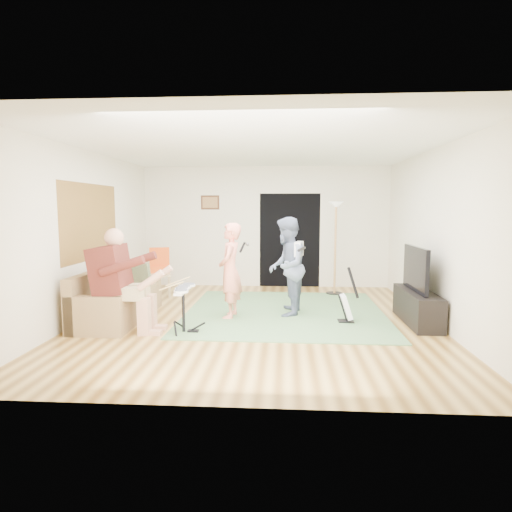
% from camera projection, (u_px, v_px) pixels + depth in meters
% --- Properties ---
extents(floor, '(6.00, 6.00, 0.00)m').
position_uv_depth(floor, '(257.00, 320.00, 6.80)').
color(floor, brown).
rests_on(floor, ground).
extents(walls, '(5.50, 6.00, 2.70)m').
position_uv_depth(walls, '(257.00, 236.00, 6.65)').
color(walls, beige).
rests_on(walls, floor).
extents(ceiling, '(6.00, 6.00, 0.00)m').
position_uv_depth(ceiling, '(257.00, 147.00, 6.50)').
color(ceiling, white).
rests_on(ceiling, walls).
extents(window_blinds, '(0.00, 2.05, 2.05)m').
position_uv_depth(window_blinds, '(91.00, 222.00, 7.01)').
color(window_blinds, olive).
rests_on(window_blinds, walls).
extents(doorway, '(2.10, 0.00, 2.10)m').
position_uv_depth(doorway, '(290.00, 240.00, 9.61)').
color(doorway, black).
rests_on(doorway, walls).
extents(picture_frame, '(0.42, 0.03, 0.32)m').
position_uv_depth(picture_frame, '(210.00, 202.00, 9.64)').
color(picture_frame, '#3F2314').
rests_on(picture_frame, walls).
extents(area_rug, '(3.35, 3.39, 0.02)m').
position_uv_depth(area_rug, '(285.00, 312.00, 7.32)').
color(area_rug, '#4F7A4A').
rests_on(area_rug, floor).
extents(sofa, '(0.82, 1.98, 0.80)m').
position_uv_depth(sofa, '(114.00, 303.00, 6.83)').
color(sofa, olive).
rests_on(sofa, floor).
extents(drummer, '(0.97, 0.54, 1.49)m').
position_uv_depth(drummer, '(124.00, 292.00, 6.12)').
color(drummer, '#592019').
rests_on(drummer, sofa).
extents(drum_kit, '(0.37, 0.66, 0.68)m').
position_uv_depth(drum_kit, '(183.00, 312.00, 6.10)').
color(drum_kit, black).
rests_on(drum_kit, floor).
extents(singer, '(0.40, 0.58, 1.54)m').
position_uv_depth(singer, '(230.00, 271.00, 6.89)').
color(singer, '#FA876D').
rests_on(singer, floor).
extents(microphone, '(0.06, 0.06, 0.24)m').
position_uv_depth(microphone, '(242.00, 247.00, 6.83)').
color(microphone, black).
rests_on(microphone, singer).
extents(guitarist, '(0.70, 0.86, 1.63)m').
position_uv_depth(guitarist, '(287.00, 266.00, 7.06)').
color(guitarist, slate).
rests_on(guitarist, floor).
extents(guitar_held, '(0.25, 0.61, 0.26)m').
position_uv_depth(guitar_held, '(299.00, 249.00, 7.01)').
color(guitar_held, white).
rests_on(guitar_held, guitarist).
extents(guitar_spare, '(0.32, 0.28, 0.88)m').
position_uv_depth(guitar_spare, '(347.00, 307.00, 6.64)').
color(guitar_spare, black).
rests_on(guitar_spare, floor).
extents(torchiere_lamp, '(0.34, 0.34, 1.90)m').
position_uv_depth(torchiere_lamp, '(336.00, 231.00, 8.71)').
color(torchiere_lamp, black).
rests_on(torchiere_lamp, floor).
extents(dining_chair, '(0.52, 0.54, 0.98)m').
position_uv_depth(dining_chair, '(161.00, 279.00, 8.59)').
color(dining_chair, tan).
rests_on(dining_chair, floor).
extents(tv_cabinet, '(0.40, 1.40, 0.50)m').
position_uv_depth(tv_cabinet, '(417.00, 307.00, 6.63)').
color(tv_cabinet, black).
rests_on(tv_cabinet, floor).
extents(television, '(0.06, 1.10, 0.68)m').
position_uv_depth(television, '(416.00, 269.00, 6.56)').
color(television, black).
rests_on(television, tv_cabinet).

